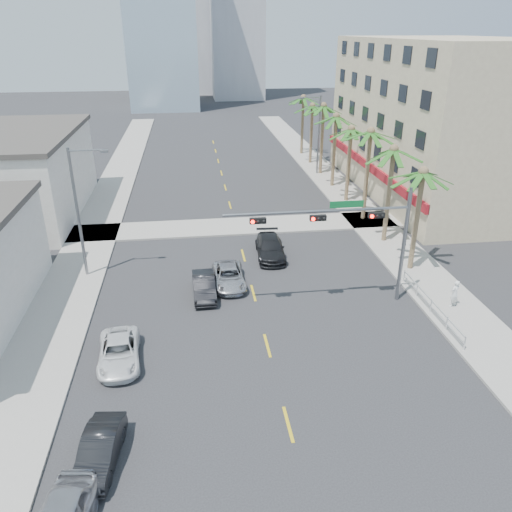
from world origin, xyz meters
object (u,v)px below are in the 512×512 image
Objects in this scene: pedestrian at (454,294)px; car_lane_right at (270,248)px; traffic_signal_mast at (355,228)px; car_parked_far at (119,352)px; car_lane_left at (204,286)px; car_lane_center at (229,276)px; car_parked_mid at (100,450)px.

car_lane_right is at bearing -69.40° from pedestrian.
pedestrian is at bearing -13.52° from traffic_signal_mast.
car_parked_far is (-13.58, -4.40, -4.45)m from traffic_signal_mast.
pedestrian reaches higher than car_lane_left.
car_parked_far is at bearing -162.06° from traffic_signal_mast.
traffic_signal_mast reaches higher than pedestrian.
car_lane_left is 2.13m from car_lane_center.
car_parked_far is 15.50m from car_lane_right.
car_parked_far is 19.99m from pedestrian.
car_parked_mid is at bearing -110.50° from car_lane_left.
traffic_signal_mast reaches higher than car_parked_mid.
pedestrian is at bearing -39.39° from car_lane_right.
car_lane_right is 2.85× the size of pedestrian.
car_parked_mid is at bearing -140.93° from traffic_signal_mast.
car_lane_right reaches higher than car_lane_center.
car_lane_right reaches higher than car_parked_far.
traffic_signal_mast is 7.54m from pedestrian.
car_lane_center is (1.71, 1.26, -0.05)m from car_lane_left.
pedestrian is at bearing -20.55° from car_lane_center.
traffic_signal_mast is 10.23m from car_lane_left.
traffic_signal_mast is 2.50× the size of car_lane_center.
car_lane_center is 2.55× the size of pedestrian.
pedestrian is (13.45, -4.93, 0.40)m from car_lane_center.
car_parked_mid is 21.05m from car_lane_right.
car_parked_mid is 0.87× the size of car_lane_center.
car_lane_center is at bearing 46.55° from car_parked_far.
car_lane_left is (-8.97, 2.18, -4.40)m from traffic_signal_mast.
car_lane_left reaches higher than car_parked_mid.
car_lane_left is (4.61, 13.21, 0.03)m from car_parked_mid.
car_parked_mid is 21.96m from pedestrian.
car_lane_right is at bearing 116.46° from traffic_signal_mast.
traffic_signal_mast is at bearing -25.78° from car_lane_center.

